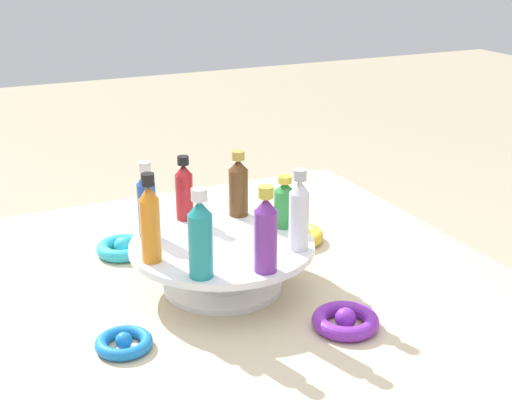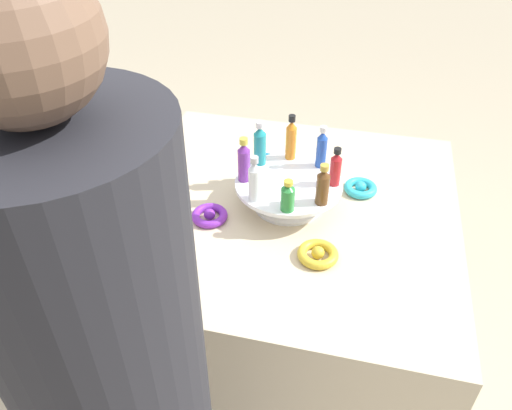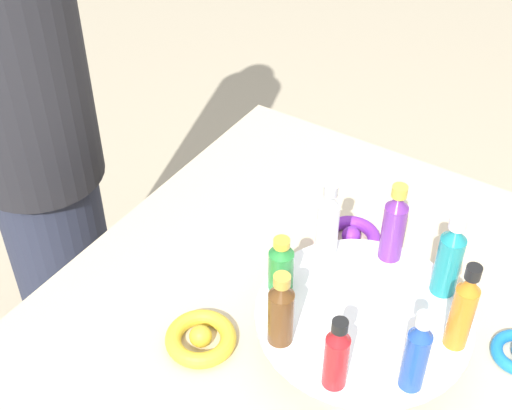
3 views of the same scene
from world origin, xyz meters
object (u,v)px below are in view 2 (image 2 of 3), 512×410
object	(u,v)px
bottle_clear	(254,180)
ribbon_bow_gold	(318,254)
bottle_teal	(260,145)
bottle_brown	(323,186)
bottle_purple	(244,161)
bottle_blue	(322,148)
ribbon_bow_teal	(361,188)
ribbon_bow_blue	(264,160)
bottle_orange	(291,139)
display_stand	(288,190)
ribbon_bow_purple	(210,215)
bottle_green	(288,197)
bottle_red	(336,168)

from	to	relation	value
bottle_clear	ribbon_bow_gold	size ratio (longest dim) A/B	1.26
bottle_teal	bottle_brown	bearing A→B (deg)	143.64
bottle_teal	bottle_purple	bearing A→B (deg)	76.14
bottle_blue	ribbon_bow_teal	distance (m)	0.19
bottle_blue	ribbon_bow_blue	xyz separation A→B (m)	(0.20, -0.10, -0.14)
bottle_brown	ribbon_bow_teal	distance (m)	0.26
bottle_orange	bottle_clear	distance (m)	0.24
bottle_orange	ribbon_bow_teal	bearing A→B (deg)	177.66
bottle_teal	ribbon_bow_gold	distance (m)	0.39
bottle_orange	bottle_purple	bearing A→B (deg)	53.64
display_stand	ribbon_bow_gold	size ratio (longest dim) A/B	2.88
bottle_brown	ribbon_bow_purple	distance (m)	0.35
bottle_blue	bottle_teal	distance (m)	0.19
bottle_teal	bottle_clear	world-z (taller)	bottle_teal
bottle_blue	ribbon_bow_purple	bearing A→B (deg)	38.24
display_stand	bottle_purple	size ratio (longest dim) A/B	2.27
bottle_teal	ribbon_bow_teal	world-z (taller)	bottle_teal
bottle_purple	ribbon_bow_blue	distance (m)	0.27
bottle_brown	ribbon_bow_blue	xyz separation A→B (m)	(0.23, -0.29, -0.13)
bottle_brown	ribbon_bow_gold	distance (m)	0.19
bottle_orange	ribbon_bow_gold	size ratio (longest dim) A/B	1.34
ribbon_bow_gold	bottle_green	bearing A→B (deg)	-38.24
bottle_red	ribbon_bow_blue	xyz separation A→B (m)	(0.25, -0.19, -0.13)
bottle_blue	ribbon_bow_teal	size ratio (longest dim) A/B	1.32
display_stand	bottle_red	world-z (taller)	bottle_red
bottle_blue	display_stand	bearing A→B (deg)	53.64
bottle_red	ribbon_bow_teal	xyz separation A→B (m)	(-0.08, -0.10, -0.13)
bottle_purple	bottle_clear	distance (m)	0.10
bottle_red	bottle_blue	world-z (taller)	bottle_blue
bottle_green	bottle_purple	bearing A→B (deg)	-36.36
bottle_green	bottle_brown	distance (m)	0.10
ribbon_bow_purple	ribbon_bow_gold	xyz separation A→B (m)	(-0.33, 0.09, 0.00)
bottle_clear	ribbon_bow_gold	bearing A→B (deg)	152.45
bottle_orange	ribbon_bow_gold	distance (m)	0.40
bottle_brown	ribbon_bow_blue	bearing A→B (deg)	-51.76
bottle_green	bottle_orange	xyz separation A→B (m)	(0.04, -0.26, 0.02)
bottle_red	bottle_teal	bearing A→B (deg)	-13.86
bottle_purple	ribbon_bow_purple	size ratio (longest dim) A/B	1.32
bottle_red	bottle_purple	xyz separation A→B (m)	(0.26, 0.04, 0.01)
display_stand	bottle_clear	world-z (taller)	bottle_clear
bottle_teal	ribbon_bow_gold	xyz separation A→B (m)	(-0.23, 0.29, -0.14)
bottle_purple	bottle_blue	bearing A→B (deg)	-148.86
bottle_red	bottle_orange	xyz separation A→B (m)	(0.15, -0.11, 0.01)
bottle_green	bottle_blue	size ratio (longest dim) A/B	0.70
bottle_orange	bottle_clear	bearing A→B (deg)	76.14
bottle_orange	bottle_red	bearing A→B (deg)	143.64
bottle_green	bottle_blue	xyz separation A→B (m)	(-0.06, -0.24, 0.02)
ribbon_bow_teal	bottle_green	bearing A→B (deg)	52.88
ribbon_bow_blue	ribbon_bow_gold	distance (m)	0.49
bottle_brown	ribbon_bow_purple	size ratio (longest dim) A/B	1.17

